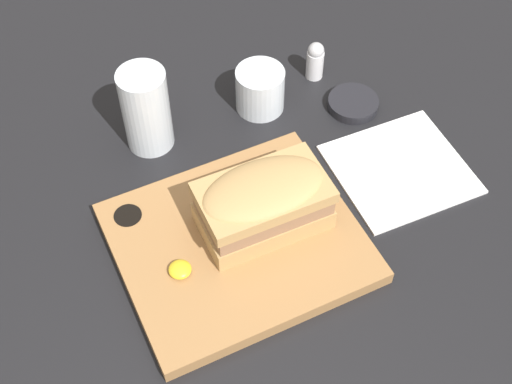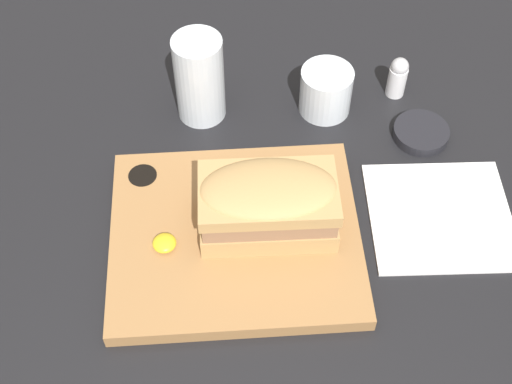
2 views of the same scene
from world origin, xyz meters
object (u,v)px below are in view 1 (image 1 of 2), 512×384
water_glass (147,114)px  condiment_dish (353,104)px  serving_board (237,243)px  sandwich (263,201)px  napkin (400,169)px  wine_glass (260,90)px  salt_shaker (315,60)px

water_glass → condiment_dish: (29.38, -6.63, -4.77)cm
serving_board → sandwich: (4.05, 0.79, 5.39)cm
sandwich → napkin: bearing=2.6°
napkin → condiment_dish: condiment_dish is taller
water_glass → condiment_dish: 30.49cm
napkin → water_glass: bearing=145.5°
sandwich → wine_glass: 22.90cm
napkin → serving_board: bearing=-176.0°
serving_board → napkin: serving_board is taller
water_glass → salt_shaker: size_ratio=2.01×
sandwich → water_glass: size_ratio=1.26×
sandwich → water_glass: water_glass is taller
serving_board → sandwich: size_ratio=1.85×
water_glass → napkin: size_ratio=0.70×
serving_board → condiment_dish: 30.05cm
serving_board → water_glass: water_glass is taller
sandwich → napkin: sandwich is taller
wine_glass → salt_shaker: size_ratio=1.13×
water_glass → napkin: water_glass is taller
wine_glass → salt_shaker: wine_glass is taller
sandwich → napkin: 22.50cm
water_glass → condiment_dish: bearing=-12.7°
condiment_dish → napkin: bearing=-91.3°
condiment_dish → water_glass: bearing=167.3°
salt_shaker → condiment_dish: bearing=-76.9°
serving_board → water_glass: size_ratio=2.34×
wine_glass → water_glass: bearing=178.5°
salt_shaker → condiment_dish: salt_shaker is taller
wine_glass → napkin: wine_glass is taller
napkin → salt_shaker: 22.08cm
water_glass → wine_glass: 17.21cm
wine_glass → salt_shaker: bearing=12.3°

